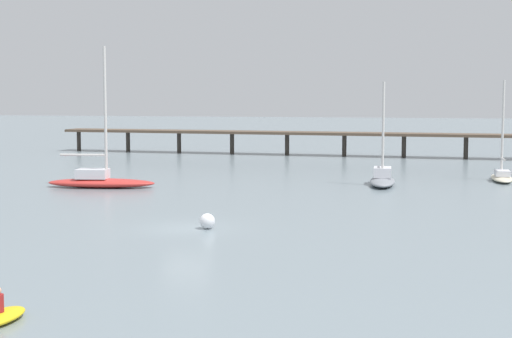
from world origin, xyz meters
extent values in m
plane|color=gray|center=(0.00, 0.00, 0.00)|extent=(400.00, 400.00, 0.00)
cube|color=brown|center=(0.00, 49.82, 2.58)|extent=(62.46, 6.73, 0.30)
cylinder|color=#38332D|center=(-30.14, 51.40, 1.21)|extent=(0.50, 0.50, 2.43)
cylinder|color=#38332D|center=(-23.44, 51.05, 1.21)|extent=(0.50, 0.50, 2.43)
cylinder|color=#38332D|center=(-16.74, 50.70, 1.21)|extent=(0.50, 0.50, 2.43)
cylinder|color=#38332D|center=(-10.05, 50.35, 1.21)|extent=(0.50, 0.50, 2.43)
cylinder|color=#38332D|center=(-3.35, 50.00, 1.21)|extent=(0.50, 0.50, 2.43)
cylinder|color=#38332D|center=(3.35, 49.65, 1.21)|extent=(0.50, 0.50, 2.43)
cylinder|color=#38332D|center=(10.05, 49.29, 1.21)|extent=(0.50, 0.50, 2.43)
cylinder|color=#38332D|center=(16.74, 48.94, 1.21)|extent=(0.50, 0.50, 2.43)
ellipsoid|color=gray|center=(9.10, 21.82, 0.30)|extent=(2.21, 6.58, 0.59)
cube|color=silver|center=(9.08, 22.34, 0.98)|extent=(1.44, 2.31, 0.76)
cylinder|color=silver|center=(9.12, 21.49, 4.30)|extent=(0.20, 0.20, 7.41)
cylinder|color=silver|center=(9.07, 22.65, 1.93)|extent=(0.26, 2.33, 0.16)
ellipsoid|color=beige|center=(18.48, 27.13, 0.22)|extent=(1.63, 6.14, 0.45)
cube|color=silver|center=(18.48, 26.64, 0.67)|extent=(1.14, 1.77, 0.45)
cylinder|color=silver|center=(18.48, 27.44, 4.33)|extent=(0.19, 0.19, 7.77)
cylinder|color=silver|center=(18.48, 26.29, 1.84)|extent=(0.16, 2.30, 0.15)
ellipsoid|color=red|center=(-11.68, 15.86, 0.34)|extent=(8.45, 3.41, 0.69)
cube|color=silver|center=(-12.33, 15.77, 1.05)|extent=(2.51, 1.92, 0.72)
cylinder|color=silver|center=(-11.27, 15.92, 5.66)|extent=(0.22, 0.22, 9.94)
cylinder|color=silver|center=(-13.02, 15.67, 2.47)|extent=(3.53, 0.66, 0.17)
sphere|color=silver|center=(1.14, 0.10, 0.41)|extent=(0.81, 0.81, 0.81)
camera|label=1|loc=(12.13, -38.55, 7.04)|focal=54.25mm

